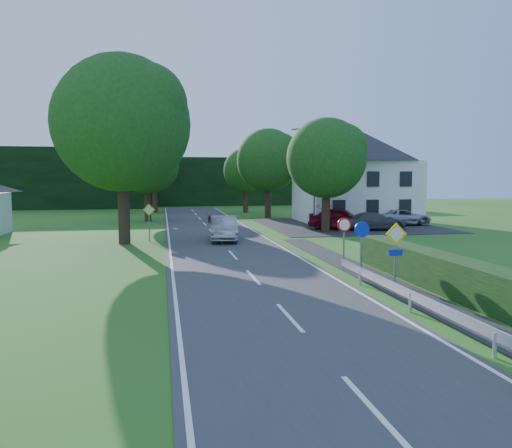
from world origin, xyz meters
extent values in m
plane|color=#2B5D1A|center=(0.00, 0.00, 0.00)|extent=(160.00, 160.00, 0.00)
cube|color=#39393C|center=(0.00, 20.00, 0.02)|extent=(7.00, 80.00, 0.04)
cube|color=black|center=(12.00, 33.00, 0.02)|extent=(14.00, 16.00, 0.04)
cube|color=white|center=(-3.25, 20.00, 0.04)|extent=(0.12, 80.00, 0.01)
cube|color=white|center=(3.25, 20.00, 0.04)|extent=(0.12, 80.00, 0.01)
cube|color=black|center=(8.00, 66.00, 3.50)|extent=(30.00, 5.00, 7.00)
cube|color=white|center=(14.00, 36.00, 2.80)|extent=(10.00, 8.00, 5.60)
pyramid|color=#232327|center=(14.00, 36.00, 7.10)|extent=(10.60, 8.40, 3.00)
cylinder|color=gray|center=(8.20, 30.00, 4.00)|extent=(0.16, 0.16, 8.00)
cylinder|color=gray|center=(7.40, 30.00, 7.90)|extent=(1.70, 0.10, 0.10)
cube|color=gray|center=(6.50, 30.00, 7.85)|extent=(0.50, 0.18, 0.12)
cylinder|color=gray|center=(4.30, 8.00, 1.20)|extent=(0.07, 0.07, 2.40)
cube|color=#FFF00D|center=(4.30, 7.97, 2.20)|extent=(0.78, 0.04, 0.78)
cube|color=white|center=(4.30, 7.97, 2.20)|extent=(0.57, 0.05, 0.57)
cube|color=#0C2BC1|center=(4.30, 7.97, 1.55)|extent=(0.50, 0.04, 0.22)
cylinder|color=gray|center=(4.30, 11.00, 1.10)|extent=(0.07, 0.07, 2.20)
cylinder|color=#0C2BC1|center=(4.30, 10.97, 2.05)|extent=(0.64, 0.04, 0.64)
cylinder|color=gray|center=(4.30, 13.00, 1.10)|extent=(0.07, 0.07, 2.20)
cylinder|color=red|center=(4.30, 12.97, 2.05)|extent=(0.64, 0.04, 0.64)
cylinder|color=white|center=(4.30, 12.95, 2.05)|extent=(0.48, 0.04, 0.48)
cylinder|color=gray|center=(-4.50, 25.00, 1.10)|extent=(0.07, 0.07, 2.20)
cube|color=#FFF00D|center=(-4.50, 24.97, 2.05)|extent=(0.78, 0.04, 0.78)
cube|color=white|center=(-4.50, 24.97, 2.05)|extent=(0.57, 0.05, 0.57)
imported|color=#AFAFB4|center=(0.30, 24.19, 0.83)|extent=(2.19, 4.94, 1.58)
imported|color=black|center=(0.53, 36.86, 0.48)|extent=(0.88, 1.75, 0.88)
imported|color=maroon|center=(10.23, 29.51, 0.90)|extent=(5.45, 3.85, 1.72)
imported|color=#45464A|center=(12.72, 28.47, 0.73)|extent=(4.93, 2.49, 1.37)
imported|color=#AFAFB6|center=(16.69, 31.77, 0.73)|extent=(4.96, 2.33, 1.37)
imported|color=red|center=(8.96, 30.03, 1.06)|extent=(2.85, 2.88, 2.03)
camera|label=1|loc=(-3.62, -7.95, 4.15)|focal=35.00mm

